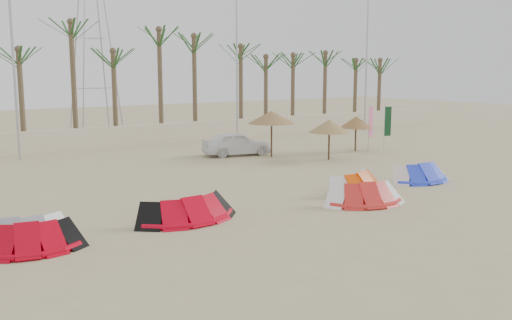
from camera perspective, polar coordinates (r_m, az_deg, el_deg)
ground at (r=18.40m, az=10.64°, el=-6.47°), size 120.00×120.00×0.00m
boundary_wall at (r=36.96m, az=-14.11°, el=2.27°), size 60.00×0.30×1.30m
palm_line at (r=38.39m, az=-14.30°, el=11.18°), size 52.00×4.00×7.70m
lamp_b at (r=33.17m, az=-23.08°, el=9.93°), size 1.25×0.14×11.00m
lamp_c at (r=38.50m, az=-1.88°, el=10.44°), size 1.25×0.14×11.00m
lamp_d at (r=46.06m, az=11.03°, el=10.06°), size 1.25×0.14×11.00m
pylon at (r=42.99m, az=-15.61°, el=2.27°), size 3.00×3.00×14.00m
kite_grey at (r=17.73m, az=-23.91°, el=-6.31°), size 3.79×2.35×0.90m
kite_red_left at (r=16.88m, az=-22.12°, el=-6.97°), size 3.15×2.01×0.90m
kite_red_mid at (r=18.89m, az=-7.26°, el=-4.66°), size 3.57×1.71×0.90m
kite_red_right at (r=21.22m, az=10.31°, el=-3.21°), size 3.31×2.26×0.90m
kite_orange at (r=23.35m, az=9.59°, el=-2.05°), size 3.57×2.27×0.90m
kite_blue at (r=26.03m, az=15.72°, el=-1.12°), size 3.15×1.69×0.90m
parasol_left at (r=31.59m, az=1.57°, el=4.30°), size 2.63×2.63×2.59m
parasol_mid at (r=30.91m, az=7.34°, el=3.38°), size 2.24×2.24×2.19m
parasol_right at (r=34.47m, az=9.97°, el=3.75°), size 1.96×1.96×2.10m
flag_pink at (r=34.67m, az=11.42°, el=3.63°), size 0.45×0.12×2.83m
flag_green at (r=35.79m, az=12.91°, el=3.68°), size 0.44×0.19×2.76m
car at (r=32.45m, az=-1.92°, el=1.65°), size 4.21×2.52×1.34m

